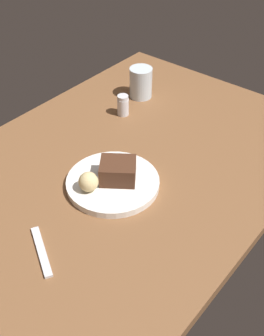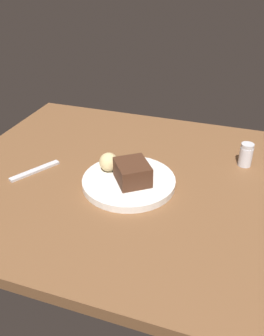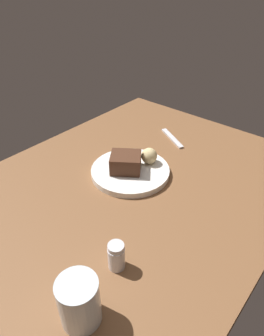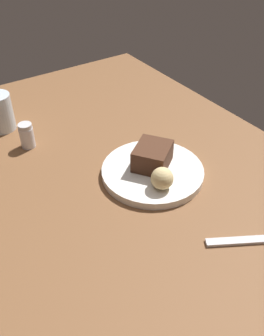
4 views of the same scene
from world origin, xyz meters
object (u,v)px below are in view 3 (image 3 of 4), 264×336
at_px(dessert_plate, 130,171).
at_px(dessert_spoon, 172,138).
at_px(bread_roll, 149,156).
at_px(salt_shaker, 116,256).
at_px(chocolate_cake_slice, 126,162).
at_px(water_glass, 79,302).

relative_size(dessert_plate, dessert_spoon, 1.65).
bearing_deg(bread_roll, dessert_spoon, -167.23).
relative_size(bread_roll, salt_shaker, 0.75).
distance_m(chocolate_cake_slice, salt_shaker, 0.35).
distance_m(bread_roll, dessert_spoon, 0.22).
relative_size(bread_roll, dessert_spoon, 0.34).
bearing_deg(chocolate_cake_slice, dessert_spoon, -176.83).
distance_m(dessert_plate, chocolate_cake_slice, 0.04).
xyz_separation_m(dessert_plate, chocolate_cake_slice, (0.01, -0.01, 0.04)).
xyz_separation_m(salt_shaker, water_glass, (0.13, 0.03, 0.02)).
xyz_separation_m(bread_roll, salt_shaker, (0.35, 0.18, -0.01)).
xyz_separation_m(dessert_plate, salt_shaker, (0.29, 0.20, 0.02)).
height_order(dessert_plate, chocolate_cake_slice, chocolate_cake_slice).
relative_size(chocolate_cake_slice, bread_roll, 1.79).
relative_size(dessert_plate, chocolate_cake_slice, 2.68).
bearing_deg(dessert_spoon, bread_roll, 132.20).
distance_m(dessert_plate, dessert_spoon, 0.27).
bearing_deg(dessert_spoon, water_glass, 139.85).
xyz_separation_m(water_glass, dessert_spoon, (-0.69, -0.26, -0.05)).
relative_size(chocolate_cake_slice, dessert_spoon, 0.62).
bearing_deg(chocolate_cake_slice, salt_shaker, 37.86).
height_order(bread_roll, dessert_spoon, bread_roll).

